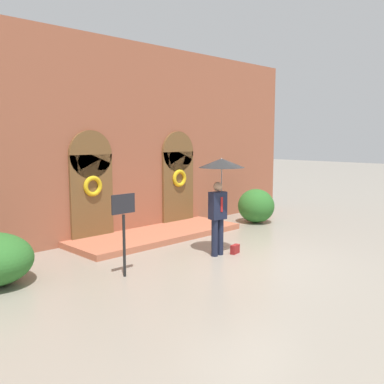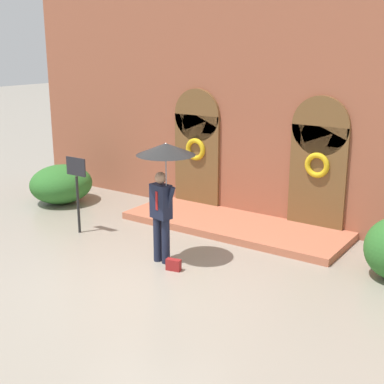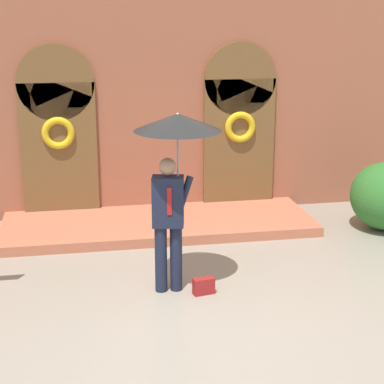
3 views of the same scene
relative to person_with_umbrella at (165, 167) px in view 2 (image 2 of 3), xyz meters
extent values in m
plane|color=gray|center=(0.09, -0.58, -1.91)|extent=(80.00, 80.00, 0.00)
cube|color=#9E563D|center=(0.09, 3.62, 0.89)|extent=(14.00, 0.50, 5.60)
cube|color=brown|center=(-1.51, 3.33, -0.71)|extent=(1.30, 0.08, 2.40)
cylinder|color=brown|center=(-1.51, 3.33, 0.49)|extent=(1.30, 0.08, 1.30)
cube|color=brown|center=(1.69, 3.33, -0.71)|extent=(1.30, 0.08, 2.40)
cylinder|color=brown|center=(1.69, 3.33, 0.49)|extent=(1.30, 0.08, 1.30)
torus|color=gold|center=(-1.51, 3.26, -0.36)|extent=(0.56, 0.12, 0.56)
torus|color=gold|center=(1.69, 3.26, -0.36)|extent=(0.56, 0.12, 0.56)
cube|color=#B56346|center=(0.09, 2.47, -1.83)|extent=(5.20, 1.80, 0.16)
cylinder|color=#191E33|center=(-0.20, 0.00, -1.46)|extent=(0.16, 0.16, 0.90)
cylinder|color=#191E33|center=(0.00, 0.00, -1.46)|extent=(0.16, 0.16, 0.90)
cube|color=#191E33|center=(-0.10, 0.00, -0.68)|extent=(0.44, 0.32, 0.66)
cube|color=#A51919|center=(-0.10, -0.13, -0.64)|extent=(0.06, 0.02, 0.36)
sphere|color=#A87A5B|center=(-0.10, 0.00, -0.22)|extent=(0.22, 0.22, 0.22)
cylinder|color=#191E33|center=(0.12, 0.00, -0.58)|extent=(0.22, 0.09, 0.46)
cylinder|color=gray|center=(0.03, 0.00, -0.26)|extent=(0.02, 0.02, 0.98)
cone|color=black|center=(0.03, 0.00, 0.34)|extent=(1.10, 1.10, 0.22)
cone|color=white|center=(0.03, 0.00, 0.35)|extent=(0.61, 0.61, 0.20)
cube|color=maroon|center=(0.33, -0.20, -1.80)|extent=(0.30, 0.17, 0.22)
cylinder|color=black|center=(-2.65, 0.28, -1.26)|extent=(0.06, 0.06, 1.30)
cube|color=#232328|center=(-2.65, 0.28, -0.39)|extent=(0.56, 0.03, 0.40)
ellipsoid|color=#2D6B28|center=(-4.78, 1.71, -1.41)|extent=(1.57, 1.70, 1.01)
camera|label=1|loc=(-7.68, -6.78, 0.94)|focal=40.00mm
camera|label=2|loc=(5.86, -7.65, 2.20)|focal=50.00mm
camera|label=3|loc=(-1.20, -7.75, 1.70)|focal=60.00mm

